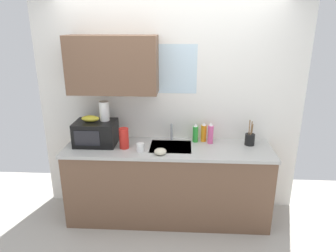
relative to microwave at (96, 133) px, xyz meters
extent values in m
cube|color=white|center=(0.82, 0.30, 0.21)|extent=(3.09, 0.10, 2.50)
cube|color=brown|center=(0.22, 0.09, 0.75)|extent=(0.97, 0.32, 0.62)
cube|color=silver|center=(0.85, 0.26, 0.69)|extent=(0.56, 0.02, 0.55)
cube|color=brown|center=(0.82, -0.05, -0.60)|extent=(2.29, 0.60, 0.86)
cube|color=#B7B7B2|center=(0.82, -0.05, -0.15)|extent=(2.32, 0.63, 0.03)
cube|color=#9EA0A5|center=(0.85, -0.03, -0.21)|extent=(0.46, 0.38, 0.14)
cylinder|color=#B2B5BA|center=(0.85, 0.19, -0.04)|extent=(0.03, 0.03, 0.20)
cube|color=black|center=(0.00, 0.00, 0.00)|extent=(0.46, 0.34, 0.27)
cube|color=black|center=(-0.05, -0.17, 0.00)|extent=(0.28, 0.01, 0.17)
ellipsoid|color=gold|center=(-0.05, 0.00, 0.17)|extent=(0.20, 0.11, 0.07)
cylinder|color=white|center=(0.10, 0.05, 0.24)|extent=(0.11, 0.11, 0.22)
cylinder|color=green|center=(1.13, 0.14, -0.04)|extent=(0.06, 0.06, 0.19)
cone|color=white|center=(1.13, 0.14, 0.07)|extent=(0.05, 0.05, 0.04)
cylinder|color=orange|center=(1.23, 0.16, -0.04)|extent=(0.07, 0.07, 0.19)
cone|color=white|center=(1.23, 0.16, 0.08)|extent=(0.05, 0.05, 0.04)
cylinder|color=#E55999|center=(1.30, 0.10, -0.03)|extent=(0.06, 0.06, 0.21)
cone|color=white|center=(1.30, 0.10, 0.09)|extent=(0.05, 0.05, 0.04)
cylinder|color=red|center=(0.34, -0.10, -0.02)|extent=(0.10, 0.10, 0.23)
cylinder|color=white|center=(0.53, -0.19, -0.09)|extent=(0.08, 0.08, 0.09)
cylinder|color=black|center=(1.75, 0.07, -0.07)|extent=(0.11, 0.11, 0.13)
cylinder|color=olive|center=(1.73, 0.07, 0.03)|extent=(0.01, 0.02, 0.26)
cylinder|color=olive|center=(1.76, 0.08, 0.01)|extent=(0.02, 0.03, 0.21)
cylinder|color=olive|center=(1.75, 0.05, 0.03)|extent=(0.03, 0.03, 0.25)
ellipsoid|color=beige|center=(0.75, -0.25, -0.10)|extent=(0.13, 0.13, 0.06)
camera|label=1|loc=(1.00, -3.19, 1.18)|focal=32.51mm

